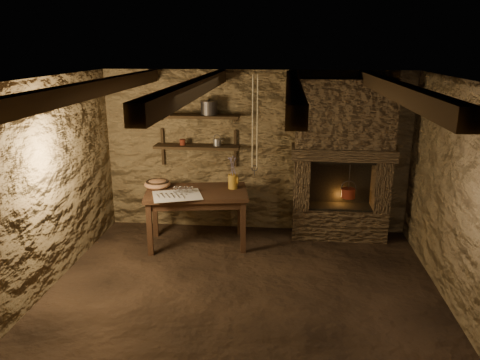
# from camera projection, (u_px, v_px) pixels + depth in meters

# --- Properties ---
(floor) EXTENTS (4.50, 4.50, 0.00)m
(floor) POSITION_uv_depth(u_px,v_px,m) (243.00, 292.00, 5.38)
(floor) COLOR black
(floor) RESTS_ON ground
(back_wall) EXTENTS (4.50, 0.04, 2.40)m
(back_wall) POSITION_uv_depth(u_px,v_px,m) (255.00, 152.00, 6.96)
(back_wall) COLOR #503E25
(back_wall) RESTS_ON floor
(front_wall) EXTENTS (4.50, 0.04, 2.40)m
(front_wall) POSITION_uv_depth(u_px,v_px,m) (216.00, 283.00, 3.14)
(front_wall) COLOR #503E25
(front_wall) RESTS_ON floor
(left_wall) EXTENTS (0.04, 4.00, 2.40)m
(left_wall) POSITION_uv_depth(u_px,v_px,m) (44.00, 187.00, 5.26)
(left_wall) COLOR #503E25
(left_wall) RESTS_ON floor
(right_wall) EXTENTS (0.04, 4.00, 2.40)m
(right_wall) POSITION_uv_depth(u_px,v_px,m) (459.00, 199.00, 4.84)
(right_wall) COLOR #503E25
(right_wall) RESTS_ON floor
(ceiling) EXTENTS (4.50, 4.00, 0.04)m
(ceiling) POSITION_uv_depth(u_px,v_px,m) (244.00, 79.00, 4.71)
(ceiling) COLOR black
(ceiling) RESTS_ON back_wall
(beam_far_left) EXTENTS (0.14, 3.95, 0.16)m
(beam_far_left) POSITION_uv_depth(u_px,v_px,m) (101.00, 87.00, 4.88)
(beam_far_left) COLOR black
(beam_far_left) RESTS_ON ceiling
(beam_mid_left) EXTENTS (0.14, 3.95, 0.16)m
(beam_mid_left) POSITION_uv_depth(u_px,v_px,m) (195.00, 88.00, 4.79)
(beam_mid_left) COLOR black
(beam_mid_left) RESTS_ON ceiling
(beam_mid_right) EXTENTS (0.14, 3.95, 0.16)m
(beam_mid_right) POSITION_uv_depth(u_px,v_px,m) (293.00, 89.00, 4.69)
(beam_mid_right) COLOR black
(beam_mid_right) RESTS_ON ceiling
(beam_far_right) EXTENTS (0.14, 3.95, 0.16)m
(beam_far_right) POSITION_uv_depth(u_px,v_px,m) (395.00, 90.00, 4.60)
(beam_far_right) COLOR black
(beam_far_right) RESTS_ON ceiling
(shelf_lower) EXTENTS (1.25, 0.30, 0.04)m
(shelf_lower) POSITION_uv_depth(u_px,v_px,m) (197.00, 147.00, 6.86)
(shelf_lower) COLOR black
(shelf_lower) RESTS_ON back_wall
(shelf_upper) EXTENTS (1.25, 0.30, 0.04)m
(shelf_upper) POSITION_uv_depth(u_px,v_px,m) (196.00, 116.00, 6.73)
(shelf_upper) COLOR black
(shelf_upper) RESTS_ON back_wall
(hearth) EXTENTS (1.43, 0.51, 2.30)m
(hearth) POSITION_uv_depth(u_px,v_px,m) (342.00, 156.00, 6.61)
(hearth) COLOR #392B1C
(hearth) RESTS_ON floor
(work_table) EXTENTS (1.50, 1.01, 0.79)m
(work_table) POSITION_uv_depth(u_px,v_px,m) (197.00, 216.00, 6.57)
(work_table) COLOR black
(work_table) RESTS_ON floor
(linen_cloth) EXTENTS (0.76, 0.69, 0.01)m
(linen_cloth) POSITION_uv_depth(u_px,v_px,m) (177.00, 195.00, 6.25)
(linen_cloth) COLOR beige
(linen_cloth) RESTS_ON work_table
(pewter_cutlery_row) EXTENTS (0.57, 0.36, 0.01)m
(pewter_cutlery_row) POSITION_uv_depth(u_px,v_px,m) (177.00, 195.00, 6.23)
(pewter_cutlery_row) COLOR #9C998E
(pewter_cutlery_row) RESTS_ON linen_cloth
(drinking_glasses) EXTENTS (0.20, 0.06, 0.08)m
(drinking_glasses) POSITION_uv_depth(u_px,v_px,m) (181.00, 190.00, 6.36)
(drinking_glasses) COLOR white
(drinking_glasses) RESTS_ON linen_cloth
(stoneware_jug) EXTENTS (0.16, 0.16, 0.46)m
(stoneware_jug) POSITION_uv_depth(u_px,v_px,m) (233.00, 175.00, 6.52)
(stoneware_jug) COLOR #AD7B21
(stoneware_jug) RESTS_ON work_table
(wooden_bowl) EXTENTS (0.48, 0.48, 0.13)m
(wooden_bowl) POSITION_uv_depth(u_px,v_px,m) (157.00, 184.00, 6.62)
(wooden_bowl) COLOR #A56E47
(wooden_bowl) RESTS_ON work_table
(iron_stockpot) EXTENTS (0.27, 0.27, 0.18)m
(iron_stockpot) POSITION_uv_depth(u_px,v_px,m) (209.00, 109.00, 6.69)
(iron_stockpot) COLOR #2A2726
(iron_stockpot) RESTS_ON shelf_upper
(tin_pan) EXTENTS (0.26, 0.15, 0.25)m
(tin_pan) POSITION_uv_depth(u_px,v_px,m) (166.00, 105.00, 6.83)
(tin_pan) COLOR gray
(tin_pan) RESTS_ON shelf_upper
(small_kettle) EXTENTS (0.17, 0.15, 0.16)m
(small_kettle) POSITION_uv_depth(u_px,v_px,m) (217.00, 142.00, 6.81)
(small_kettle) COLOR gray
(small_kettle) RESTS_ON shelf_lower
(rusty_tin) EXTENTS (0.11, 0.11, 0.09)m
(rusty_tin) POSITION_uv_depth(u_px,v_px,m) (183.00, 142.00, 6.86)
(rusty_tin) COLOR #591D11
(rusty_tin) RESTS_ON shelf_lower
(red_pot) EXTENTS (0.24, 0.24, 0.54)m
(red_pot) POSITION_uv_depth(u_px,v_px,m) (348.00, 193.00, 6.70)
(red_pot) COLOR maroon
(red_pot) RESTS_ON hearth
(hanging_ropes) EXTENTS (0.08, 0.08, 1.20)m
(hanging_ropes) POSITION_uv_depth(u_px,v_px,m) (255.00, 122.00, 5.88)
(hanging_ropes) COLOR beige
(hanging_ropes) RESTS_ON ceiling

